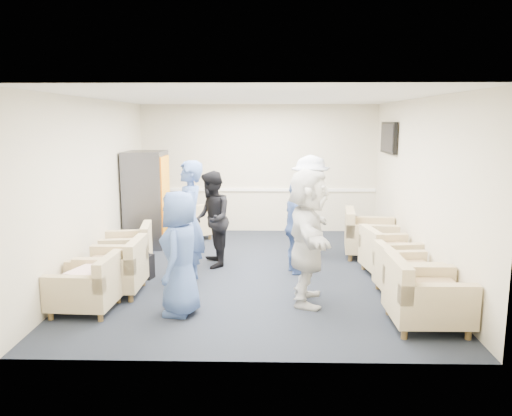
{
  "coord_description": "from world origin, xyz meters",
  "views": [
    {
      "loc": [
        0.19,
        -7.61,
        2.36
      ],
      "look_at": [
        0.0,
        0.2,
        0.99
      ],
      "focal_mm": 35.0,
      "sensor_mm": 36.0,
      "label": 1
    }
  ],
  "objects_px": {
    "armchair_left_far": "(130,250)",
    "person_mid_right": "(296,227)",
    "armchair_left_near": "(89,288)",
    "armchair_right_midnear": "(403,275)",
    "person_front_left": "(180,253)",
    "person_front_right": "(308,237)",
    "person_mid_left": "(189,223)",
    "vending_machine": "(147,199)",
    "armchair_right_near": "(422,298)",
    "armchair_corner": "(190,224)",
    "armchair_left_mid": "(117,271)",
    "person_back_right": "(310,206)",
    "armchair_right_far": "(367,237)",
    "armchair_right_midfar": "(387,255)",
    "person_back_left": "(211,219)"
  },
  "relations": [
    {
      "from": "armchair_left_far",
      "to": "person_mid_right",
      "type": "relative_size",
      "value": 0.58
    },
    {
      "from": "person_mid_right",
      "to": "person_mid_left",
      "type": "bearing_deg",
      "value": 96.64
    },
    {
      "from": "person_back_right",
      "to": "armchair_left_near",
      "type": "bearing_deg",
      "value": 131.16
    },
    {
      "from": "person_front_left",
      "to": "person_front_right",
      "type": "bearing_deg",
      "value": 109.86
    },
    {
      "from": "person_front_left",
      "to": "person_front_right",
      "type": "distance_m",
      "value": 1.65
    },
    {
      "from": "armchair_left_near",
      "to": "armchair_right_midnear",
      "type": "relative_size",
      "value": 0.98
    },
    {
      "from": "armchair_left_near",
      "to": "vending_machine",
      "type": "distance_m",
      "value": 3.4
    },
    {
      "from": "armchair_left_near",
      "to": "armchair_left_far",
      "type": "height_order",
      "value": "armchair_left_far"
    },
    {
      "from": "vending_machine",
      "to": "person_back_right",
      "type": "height_order",
      "value": "vending_machine"
    },
    {
      "from": "armchair_left_near",
      "to": "vending_machine",
      "type": "height_order",
      "value": "vending_machine"
    },
    {
      "from": "armchair_left_mid",
      "to": "person_mid_right",
      "type": "xyz_separation_m",
      "value": [
        2.52,
        1.01,
        0.42
      ]
    },
    {
      "from": "armchair_left_near",
      "to": "person_front_left",
      "type": "relative_size",
      "value": 0.52
    },
    {
      "from": "person_mid_left",
      "to": "vending_machine",
      "type": "bearing_deg",
      "value": -156.81
    },
    {
      "from": "armchair_right_near",
      "to": "armchair_right_far",
      "type": "height_order",
      "value": "armchair_right_far"
    },
    {
      "from": "armchair_left_mid",
      "to": "person_front_left",
      "type": "height_order",
      "value": "person_front_left"
    },
    {
      "from": "armchair_left_far",
      "to": "armchair_corner",
      "type": "relative_size",
      "value": 0.8
    },
    {
      "from": "armchair_right_near",
      "to": "person_mid_left",
      "type": "xyz_separation_m",
      "value": [
        -2.92,
        1.51,
        0.56
      ]
    },
    {
      "from": "person_front_right",
      "to": "armchair_right_midnear",
      "type": "bearing_deg",
      "value": -74.13
    },
    {
      "from": "armchair_left_near",
      "to": "person_back_right",
      "type": "distance_m",
      "value": 4.05
    },
    {
      "from": "person_mid_left",
      "to": "armchair_right_midfar",
      "type": "bearing_deg",
      "value": 94.56
    },
    {
      "from": "person_back_right",
      "to": "armchair_left_far",
      "type": "bearing_deg",
      "value": 104.37
    },
    {
      "from": "armchair_left_far",
      "to": "armchair_right_midnear",
      "type": "bearing_deg",
      "value": 64.58
    },
    {
      "from": "armchair_left_mid",
      "to": "person_mid_right",
      "type": "distance_m",
      "value": 2.75
    },
    {
      "from": "armchair_left_mid",
      "to": "person_front_right",
      "type": "height_order",
      "value": "person_front_right"
    },
    {
      "from": "vending_machine",
      "to": "person_mid_right",
      "type": "relative_size",
      "value": 1.22
    },
    {
      "from": "armchair_right_midnear",
      "to": "armchair_right_midfar",
      "type": "distance_m",
      "value": 0.95
    },
    {
      "from": "armchair_right_midfar",
      "to": "armchair_left_near",
      "type": "bearing_deg",
      "value": 103.39
    },
    {
      "from": "armchair_right_near",
      "to": "person_mid_left",
      "type": "distance_m",
      "value": 3.34
    },
    {
      "from": "armchair_corner",
      "to": "vending_machine",
      "type": "xyz_separation_m",
      "value": [
        -0.71,
        -0.55,
        0.59
      ]
    },
    {
      "from": "armchair_left_mid",
      "to": "armchair_left_far",
      "type": "bearing_deg",
      "value": -173.16
    },
    {
      "from": "armchair_right_far",
      "to": "armchair_right_midfar",
      "type": "bearing_deg",
      "value": -167.09
    },
    {
      "from": "armchair_right_far",
      "to": "person_mid_right",
      "type": "bearing_deg",
      "value": 134.79
    },
    {
      "from": "armchair_right_midfar",
      "to": "person_mid_left",
      "type": "distance_m",
      "value": 3.08
    },
    {
      "from": "person_front_left",
      "to": "person_mid_left",
      "type": "relative_size",
      "value": 0.85
    },
    {
      "from": "armchair_left_far",
      "to": "vending_machine",
      "type": "bearing_deg",
      "value": 173.53
    },
    {
      "from": "person_front_left",
      "to": "armchair_right_far",
      "type": "bearing_deg",
      "value": 139.06
    },
    {
      "from": "armchair_right_near",
      "to": "armchair_right_far",
      "type": "relative_size",
      "value": 0.88
    },
    {
      "from": "armchair_left_far",
      "to": "person_front_left",
      "type": "bearing_deg",
      "value": 22.55
    },
    {
      "from": "armchair_right_far",
      "to": "person_front_left",
      "type": "height_order",
      "value": "person_front_left"
    },
    {
      "from": "person_front_left",
      "to": "person_back_left",
      "type": "height_order",
      "value": "person_back_left"
    },
    {
      "from": "armchair_left_mid",
      "to": "armchair_right_near",
      "type": "distance_m",
      "value": 4.01
    },
    {
      "from": "armchair_right_near",
      "to": "armchair_right_midnear",
      "type": "height_order",
      "value": "armchair_right_near"
    },
    {
      "from": "person_back_left",
      "to": "armchair_left_mid",
      "type": "bearing_deg",
      "value": -52.17
    },
    {
      "from": "armchair_left_far",
      "to": "person_mid_right",
      "type": "height_order",
      "value": "person_mid_right"
    },
    {
      "from": "armchair_right_midnear",
      "to": "person_mid_right",
      "type": "bearing_deg",
      "value": 49.11
    },
    {
      "from": "armchair_corner",
      "to": "armchair_right_near",
      "type": "bearing_deg",
      "value": 92.48
    },
    {
      "from": "person_back_right",
      "to": "person_mid_left",
      "type": "bearing_deg",
      "value": 128.79
    },
    {
      "from": "armchair_left_near",
      "to": "person_back_right",
      "type": "xyz_separation_m",
      "value": [
        2.97,
        2.7,
        0.59
      ]
    },
    {
      "from": "person_back_right",
      "to": "person_front_right",
      "type": "relative_size",
      "value": 1.0
    },
    {
      "from": "armchair_right_midnear",
      "to": "person_front_left",
      "type": "xyz_separation_m",
      "value": [
        -2.92,
        -0.68,
        0.47
      ]
    }
  ]
}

